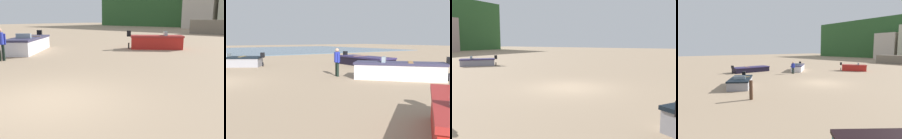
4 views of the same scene
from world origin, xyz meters
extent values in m
plane|color=#9E8468|center=(0.00, 0.00, 0.00)|extent=(160.00, 160.00, 0.00)
cube|color=beige|center=(-13.89, 46.63, 4.11)|extent=(6.21, 5.26, 8.22)
cube|color=white|center=(-8.90, 4.70, 0.40)|extent=(4.14, 4.44, 0.79)
cube|color=#32304D|center=(-8.90, 4.70, 0.85)|extent=(4.26, 4.56, 0.12)
cube|color=black|center=(-10.54, 6.58, 1.03)|extent=(0.43, 0.42, 0.40)
cylinder|color=black|center=(-10.54, 6.58, 0.20)|extent=(0.14, 0.14, 0.40)
cube|color=#8C9EA8|center=(-8.37, 4.10, 1.05)|extent=(0.79, 0.73, 0.28)
cube|color=#9C6F42|center=(-9.28, 5.14, 0.90)|extent=(1.09, 1.00, 0.08)
cube|color=red|center=(-3.46, 11.21, 0.40)|extent=(3.50, 3.00, 0.80)
cube|color=maroon|center=(-3.46, 11.21, 0.86)|extent=(3.63, 3.12, 0.12)
cube|color=black|center=(-5.00, 10.10, 1.04)|extent=(0.41, 0.42, 0.40)
cylinder|color=black|center=(-5.00, 10.10, 0.20)|extent=(0.14, 0.14, 0.40)
cube|color=#8C9EA8|center=(-2.97, 11.56, 1.06)|extent=(0.59, 0.71, 0.28)
cylinder|color=black|center=(-6.75, 2.05, 0.41)|extent=(0.17, 0.17, 0.82)
cylinder|color=#242FA0|center=(-6.77, 1.96, 1.11)|extent=(0.41, 0.41, 0.58)
cylinder|color=#242FA0|center=(-6.72, 2.17, 1.07)|extent=(0.11, 0.11, 0.54)
camera|label=1|loc=(5.08, -3.37, 2.08)|focal=38.50mm
camera|label=2|loc=(1.34, 13.67, 2.11)|focal=40.05mm
camera|label=3|loc=(-11.21, -6.07, 2.51)|focal=37.93mm
camera|label=4|loc=(11.55, -13.09, 3.33)|focal=28.51mm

